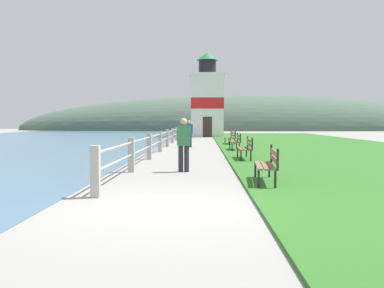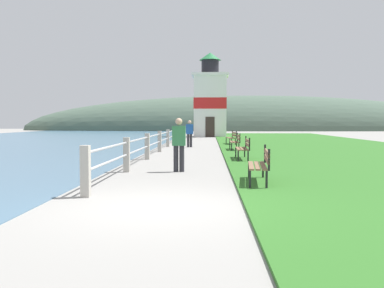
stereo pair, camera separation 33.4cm
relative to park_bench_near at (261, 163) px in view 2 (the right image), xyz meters
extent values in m
plane|color=gray|center=(-2.26, -2.89, -0.54)|extent=(160.00, 160.00, 0.00)
cube|color=#2D6623|center=(5.37, 15.61, -0.51)|extent=(12.00, 55.49, 0.06)
cube|color=#A8A399|center=(-3.80, -1.89, -0.01)|extent=(0.18, 0.18, 1.07)
cube|color=#A8A399|center=(-3.80, 2.46, -0.01)|extent=(0.18, 0.18, 1.07)
cube|color=#A8A399|center=(-3.80, 6.81, -0.01)|extent=(0.18, 0.18, 1.07)
cube|color=#A8A399|center=(-3.80, 11.16, -0.01)|extent=(0.18, 0.18, 1.07)
cube|color=#A8A399|center=(-3.80, 15.51, -0.01)|extent=(0.18, 0.18, 1.07)
cube|color=#A8A399|center=(-3.80, 19.86, -0.01)|extent=(0.18, 0.18, 1.07)
cube|color=#A8A399|center=(-3.80, 24.21, -0.01)|extent=(0.18, 0.18, 1.07)
cube|color=#A8A399|center=(-3.80, 28.56, -0.01)|extent=(0.18, 0.18, 1.07)
cylinder|color=#B2B2B7|center=(-3.80, 13.33, 0.37)|extent=(0.06, 30.45, 0.06)
cylinder|color=#B2B2B7|center=(-3.80, 13.33, -0.01)|extent=(0.06, 30.45, 0.06)
cube|color=brown|center=(-0.24, 0.02, -0.07)|extent=(0.27, 1.90, 0.04)
cube|color=brown|center=(-0.09, 0.01, -0.07)|extent=(0.27, 1.90, 0.04)
cube|color=brown|center=(0.06, 0.00, -0.07)|extent=(0.27, 1.90, 0.04)
cube|color=brown|center=(0.14, -0.01, 0.25)|extent=(0.21, 1.90, 0.11)
cube|color=brown|center=(0.14, -0.01, 0.09)|extent=(0.21, 1.90, 0.11)
cube|color=black|center=(-0.35, -0.90, -0.31)|extent=(0.05, 0.05, 0.45)
cube|color=black|center=(-0.20, 0.94, -0.31)|extent=(0.05, 0.05, 0.45)
cube|color=black|center=(0.02, -0.93, -0.31)|extent=(0.05, 0.05, 0.45)
cube|color=black|center=(0.17, 0.91, -0.31)|extent=(0.05, 0.05, 0.45)
cube|color=black|center=(0.07, -0.93, 0.16)|extent=(0.05, 0.05, 0.49)
cube|color=black|center=(0.22, 0.91, 0.16)|extent=(0.05, 0.05, 0.49)
cube|color=brown|center=(-0.13, 6.52, -0.07)|extent=(0.14, 1.95, 0.04)
cube|color=brown|center=(0.02, 6.51, -0.07)|extent=(0.14, 1.95, 0.04)
cube|color=brown|center=(0.17, 6.51, -0.07)|extent=(0.14, 1.95, 0.04)
cube|color=brown|center=(0.25, 6.51, 0.25)|extent=(0.08, 1.95, 0.11)
cube|color=brown|center=(0.25, 6.51, 0.09)|extent=(0.08, 1.95, 0.11)
cube|color=black|center=(-0.18, 5.57, -0.31)|extent=(0.05, 0.05, 0.45)
cube|color=black|center=(-0.15, 7.46, -0.31)|extent=(0.05, 0.05, 0.45)
cube|color=black|center=(0.19, 5.56, -0.31)|extent=(0.05, 0.05, 0.45)
cube|color=black|center=(0.22, 7.46, -0.31)|extent=(0.05, 0.05, 0.45)
cube|color=black|center=(0.24, 5.56, 0.16)|extent=(0.05, 0.05, 0.49)
cube|color=black|center=(0.27, 7.46, 0.16)|extent=(0.05, 0.05, 0.49)
cube|color=brown|center=(-0.10, 12.11, -0.07)|extent=(0.12, 1.86, 0.04)
cube|color=brown|center=(0.05, 12.11, -0.07)|extent=(0.12, 1.86, 0.04)
cube|color=brown|center=(0.20, 12.11, -0.07)|extent=(0.12, 1.86, 0.04)
cube|color=brown|center=(0.28, 12.11, 0.25)|extent=(0.06, 1.86, 0.11)
cube|color=brown|center=(0.28, 12.11, 0.09)|extent=(0.06, 1.86, 0.11)
cube|color=black|center=(-0.13, 11.21, -0.31)|extent=(0.05, 0.05, 0.45)
cube|color=black|center=(-0.14, 13.02, -0.31)|extent=(0.05, 0.05, 0.45)
cube|color=black|center=(0.24, 11.21, -0.31)|extent=(0.05, 0.05, 0.45)
cube|color=black|center=(0.23, 13.02, -0.31)|extent=(0.05, 0.05, 0.45)
cube|color=black|center=(0.29, 11.21, 0.16)|extent=(0.05, 0.05, 0.49)
cube|color=black|center=(0.28, 13.02, 0.16)|extent=(0.05, 0.05, 0.49)
cube|color=brown|center=(0.00, 17.69, -0.07)|extent=(0.28, 1.91, 0.04)
cube|color=brown|center=(0.14, 17.70, -0.07)|extent=(0.28, 1.91, 0.04)
cube|color=brown|center=(0.29, 17.72, -0.07)|extent=(0.28, 1.91, 0.04)
cube|color=brown|center=(0.38, 17.72, 0.25)|extent=(0.22, 1.90, 0.11)
cube|color=brown|center=(0.38, 17.72, 0.09)|extent=(0.22, 1.90, 0.11)
cube|color=black|center=(0.04, 16.76, -0.31)|extent=(0.05, 0.05, 0.45)
cube|color=black|center=(-0.12, 18.61, -0.31)|extent=(0.05, 0.05, 0.45)
cube|color=black|center=(0.41, 16.80, -0.31)|extent=(0.05, 0.05, 0.45)
cube|color=black|center=(0.25, 18.65, -0.31)|extent=(0.05, 0.05, 0.45)
cube|color=black|center=(0.46, 16.80, 0.16)|extent=(0.05, 0.05, 0.49)
cube|color=black|center=(0.30, 18.65, 0.16)|extent=(0.05, 0.05, 0.49)
cube|color=white|center=(-1.20, 33.06, 2.50)|extent=(3.20, 3.20, 6.08)
cube|color=red|center=(-1.20, 33.06, 2.80)|extent=(3.24, 3.24, 1.09)
cube|color=white|center=(-1.20, 33.06, 5.66)|extent=(3.68, 3.68, 0.25)
cylinder|color=black|center=(-1.20, 33.06, 6.49)|extent=(1.76, 1.76, 1.40)
cone|color=#23703D|center=(-1.20, 33.06, 7.57)|extent=(2.20, 2.20, 0.77)
cube|color=#332823|center=(-1.20, 31.44, 0.46)|extent=(0.90, 0.06, 2.00)
cylinder|color=#28282D|center=(-2.53, 15.12, -0.14)|extent=(0.15, 0.15, 0.79)
cylinder|color=#28282D|center=(-2.37, 15.18, -0.14)|extent=(0.15, 0.15, 0.79)
cube|color=#1E4C99|center=(-2.45, 15.15, 0.55)|extent=(0.44, 0.34, 0.59)
sphere|color=tan|center=(-2.45, 15.15, 0.97)|extent=(0.21, 0.21, 0.21)
cylinder|color=#28282D|center=(-2.29, 2.59, -0.14)|extent=(0.15, 0.15, 0.81)
cylinder|color=#28282D|center=(-2.11, 2.59, -0.14)|extent=(0.15, 0.15, 0.81)
cube|color=#337A47|center=(-2.20, 2.59, 0.57)|extent=(0.40, 0.22, 0.61)
sphere|color=tan|center=(-2.20, 2.59, 1.01)|extent=(0.22, 0.22, 0.22)
ellipsoid|color=#475B4C|center=(5.74, 64.11, -0.54)|extent=(80.00, 16.00, 12.00)
camera|label=1|loc=(-1.60, -10.50, 1.02)|focal=40.00mm
camera|label=2|loc=(-1.26, -10.49, 1.02)|focal=40.00mm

